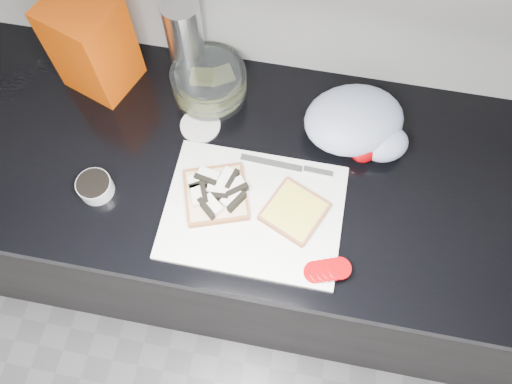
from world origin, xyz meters
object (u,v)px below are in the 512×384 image
cutting_board (254,212)px  steel_canister (185,39)px  glass_bowl (209,83)px  bread_bag (92,45)px

cutting_board → steel_canister: bearing=122.7°
cutting_board → steel_canister: size_ratio=1.85×
cutting_board → steel_canister: (-0.24, 0.37, 0.10)m
glass_bowl → bread_bag: 0.29m
cutting_board → bread_bag: size_ratio=1.63×
bread_bag → steel_canister: size_ratio=1.14×
glass_bowl → bread_bag: size_ratio=0.76×
bread_bag → steel_canister: bread_bag is taller
steel_canister → bread_bag: bearing=-160.9°
glass_bowl → bread_bag: (-0.28, -0.01, 0.08)m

